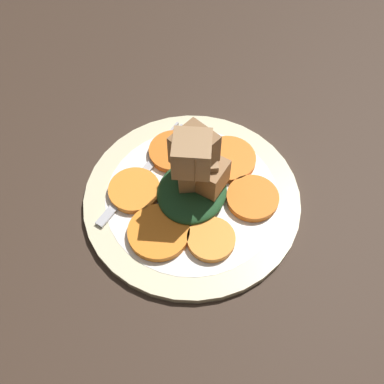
{
  "coord_description": "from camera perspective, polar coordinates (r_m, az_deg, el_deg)",
  "views": [
    {
      "loc": [
        31.34,
        11.2,
        55.16
      ],
      "look_at": [
        0.0,
        0.0,
        4.1
      ],
      "focal_mm": 45.0,
      "sensor_mm": 36.0,
      "label": 1
    }
  ],
  "objects": [
    {
      "name": "center_pile",
      "position": [
        0.58,
        0.45,
        2.31
      ],
      "size": [
        9.73,
        8.76,
        11.07
      ],
      "color": "#1E4723",
      "rests_on": "plate"
    },
    {
      "name": "carrot_slice_3",
      "position": [
        0.62,
        7.19,
        -0.72
      ],
      "size": [
        6.68,
        6.68,
        0.92
      ],
      "primitive_type": "cylinder",
      "color": "orange",
      "rests_on": "plate"
    },
    {
      "name": "carrot_slice_5",
      "position": [
        0.65,
        -2.17,
        4.82
      ],
      "size": [
        6.78,
        6.78,
        0.92
      ],
      "primitive_type": "cylinder",
      "color": "orange",
      "rests_on": "plate"
    },
    {
      "name": "fork",
      "position": [
        0.64,
        -5.43,
        2.65
      ],
      "size": [
        19.04,
        6.01,
        0.4
      ],
      "rotation": [
        0.0,
        0.0,
        -0.23
      ],
      "color": "#B2B2B7",
      "rests_on": "plate"
    },
    {
      "name": "plate",
      "position": [
        0.62,
        -0.0,
        -0.79
      ],
      "size": [
        27.91,
        27.91,
        1.05
      ],
      "color": "beige",
      "rests_on": "table_slab"
    },
    {
      "name": "carrot_slice_0",
      "position": [
        0.62,
        -6.85,
        0.21
      ],
      "size": [
        6.67,
        6.67,
        0.92
      ],
      "primitive_type": "cylinder",
      "color": "orange",
      "rests_on": "plate"
    },
    {
      "name": "carrot_slice_1",
      "position": [
        0.59,
        -3.96,
        -4.78
      ],
      "size": [
        7.6,
        7.6,
        0.92
      ],
      "primitive_type": "cylinder",
      "color": "orange",
      "rests_on": "plate"
    },
    {
      "name": "carrot_slice_2",
      "position": [
        0.58,
        2.28,
        -5.62
      ],
      "size": [
        5.88,
        5.88,
        0.92
      ],
      "primitive_type": "cylinder",
      "color": "orange",
      "rests_on": "plate"
    },
    {
      "name": "carrot_slice_4",
      "position": [
        0.65,
        4.32,
        3.9
      ],
      "size": [
        7.38,
        7.38,
        0.92
      ],
      "primitive_type": "cylinder",
      "color": "orange",
      "rests_on": "plate"
    },
    {
      "name": "table_slab",
      "position": [
        0.64,
        -0.0,
        -1.53
      ],
      "size": [
        120.0,
        120.0,
        2.0
      ],
      "primitive_type": "cube",
      "color": "#38281E",
      "rests_on": "ground"
    }
  ]
}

